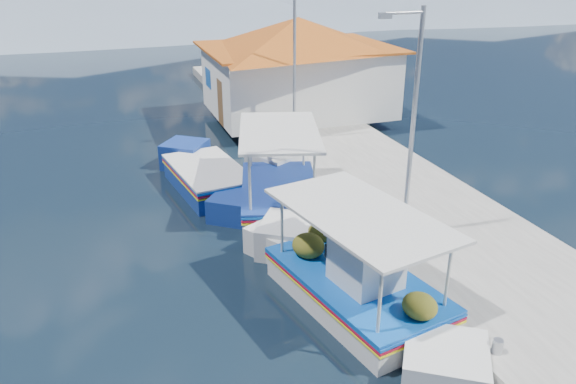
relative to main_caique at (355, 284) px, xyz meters
name	(u,v)px	position (x,y,z in m)	size (l,w,h in m)	color
ground	(265,323)	(-2.25, -0.10, -0.51)	(160.00, 160.00, 0.00)	black
quay	(378,184)	(3.65, 5.90, -0.26)	(5.00, 44.00, 0.50)	#AAA79F
bollards	(331,189)	(1.55, 5.15, 0.14)	(0.20, 17.20, 0.30)	#A5A8AD
main_caique	(355,284)	(0.00, 0.00, 0.00)	(3.40, 7.91, 2.66)	silver
caique_green_canopy	(278,196)	(-0.09, 5.59, -0.07)	(3.71, 7.58, 2.94)	silver
caique_blue_hull	(208,180)	(-1.87, 7.95, -0.17)	(2.76, 7.06, 1.27)	navy
harbor_building	(298,64)	(3.94, 14.90, 2.26)	(10.49, 10.49, 4.40)	white
lamp_post_near	(411,116)	(2.26, 1.90, 3.34)	(1.21, 0.14, 6.00)	#A5A8AD
lamp_post_far	(292,57)	(2.26, 10.90, 3.34)	(1.21, 0.14, 6.00)	#A5A8AD
mountain_ridge	(175,6)	(4.29, 55.90, 1.53)	(171.40, 96.00, 5.50)	slate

